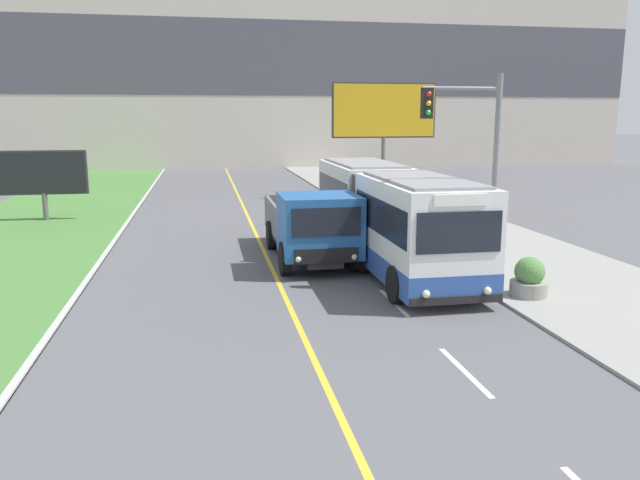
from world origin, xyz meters
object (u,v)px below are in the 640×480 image
billboard_large (384,113)px  planter_round_near (529,279)px  dump_truck (314,228)px  planter_round_second (455,240)px  billboard_small (42,174)px  traffic_light_mast (474,155)px  city_bus (388,215)px

billboard_large → planter_round_near: (-2.00, -20.91, -4.45)m
dump_truck → planter_round_second: bearing=3.5°
dump_truck → billboard_small: size_ratio=1.73×
planter_round_near → planter_round_second: size_ratio=0.96×
traffic_light_mast → billboard_small: size_ratio=1.49×
city_bus → billboard_small: 17.27m
city_bus → dump_truck: size_ratio=1.76×
city_bus → planter_round_second: size_ratio=10.84×
city_bus → planter_round_near: bearing=-63.8°
dump_truck → traffic_light_mast: 5.88m
planter_round_near → dump_truck: bearing=135.3°
city_bus → planter_round_second: city_bus is taller
planter_round_second → billboard_small: bearing=146.2°
billboard_small → planter_round_near: (15.83, -15.92, -1.65)m
traffic_light_mast → billboard_large: 19.89m
billboard_small → city_bus: bearing=-39.2°
planter_round_second → billboard_large: bearing=83.0°
planter_round_second → dump_truck: bearing=-176.5°
billboard_small → planter_round_second: 19.24m
dump_truck → billboard_large: billboard_large is taller
dump_truck → billboard_large: 17.84m
billboard_small → planter_round_near: billboard_small is taller
city_bus → billboard_large: bearing=74.3°
traffic_light_mast → planter_round_near: 3.68m
traffic_light_mast → planter_round_near: bearing=-48.7°
dump_truck → billboard_small: (-10.84, 10.98, 0.97)m
dump_truck → planter_round_near: (4.99, -4.94, -0.68)m
planter_round_second → planter_round_near: bearing=-91.0°
dump_truck → planter_round_near: bearing=-44.7°
dump_truck → planter_round_second: dump_truck is taller
billboard_large → billboard_small: bearing=-164.4°
city_bus → billboard_large: size_ratio=1.80×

